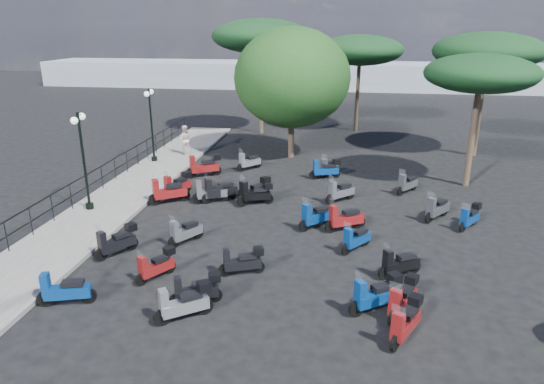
# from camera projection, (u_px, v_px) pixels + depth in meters

# --- Properties ---
(ground) EXTENTS (120.00, 120.00, 0.00)m
(ground) POSITION_uv_depth(u_px,v_px,m) (249.00, 230.00, 18.82)
(ground) COLOR black
(ground) RESTS_ON ground
(sidewalk) EXTENTS (3.00, 30.00, 0.15)m
(sidewalk) POSITION_uv_depth(u_px,v_px,m) (125.00, 194.00, 22.52)
(sidewalk) COLOR #5F5C5A
(sidewalk) RESTS_ON ground
(railing) EXTENTS (0.04, 26.04, 1.10)m
(railing) POSITION_uv_depth(u_px,v_px,m) (94.00, 178.00, 22.25)
(railing) COLOR black
(railing) RESTS_ON sidewalk
(lamp_post_1) EXTENTS (0.47, 1.20, 4.11)m
(lamp_post_1) POSITION_uv_depth(u_px,v_px,m) (83.00, 155.00, 19.82)
(lamp_post_1) COLOR black
(lamp_post_1) RESTS_ON sidewalk
(lamp_post_2) EXTENTS (0.41, 1.20, 4.11)m
(lamp_post_2) POSITION_uv_depth(u_px,v_px,m) (151.00, 120.00, 26.99)
(lamp_post_2) COLOR black
(lamp_post_2) RESTS_ON sidewalk
(pedestrian_far) EXTENTS (1.04, 0.94, 1.75)m
(pedestrian_far) POSITION_uv_depth(u_px,v_px,m) (185.00, 140.00, 28.92)
(pedestrian_far) COLOR beige
(pedestrian_far) RESTS_ON sidewalk
(scooter_0) EXTENTS (1.60, 0.71, 1.31)m
(scooter_0) POSITION_uv_depth(u_px,v_px,m) (64.00, 291.00, 13.68)
(scooter_0) COLOR black
(scooter_0) RESTS_ON ground
(scooter_1) EXTENTS (1.07, 1.43, 1.31)m
(scooter_1) POSITION_uv_depth(u_px,v_px,m) (117.00, 242.00, 16.64)
(scooter_1) COLOR black
(scooter_1) RESTS_ON ground
(scooter_2) EXTENTS (0.94, 1.30, 1.18)m
(scooter_2) POSITION_uv_depth(u_px,v_px,m) (156.00, 266.00, 15.09)
(scooter_2) COLOR black
(scooter_2) RESTS_ON ground
(scooter_3) EXTENTS (1.62, 1.15, 1.48)m
(scooter_3) POSITION_uv_depth(u_px,v_px,m) (168.00, 192.00, 21.47)
(scooter_3) COLOR black
(scooter_3) RESTS_ON ground
(scooter_4) EXTENTS (1.02, 1.50, 1.33)m
(scooter_4) POSITION_uv_depth(u_px,v_px,m) (177.00, 185.00, 22.48)
(scooter_4) COLOR black
(scooter_4) RESTS_ON ground
(scooter_5) EXTENTS (1.69, 1.14, 1.49)m
(scooter_5) POSITION_uv_depth(u_px,v_px,m) (204.00, 166.00, 25.20)
(scooter_5) COLOR black
(scooter_5) RESTS_ON ground
(scooter_6) EXTENTS (1.43, 0.83, 1.22)m
(scooter_6) POSITION_uv_depth(u_px,v_px,m) (196.00, 290.00, 13.68)
(scooter_6) COLOR black
(scooter_6) RESTS_ON ground
(scooter_7) EXTENTS (1.43, 1.09, 1.31)m
(scooter_7) POSITION_uv_depth(u_px,v_px,m) (184.00, 303.00, 12.98)
(scooter_7) COLOR black
(scooter_7) RESTS_ON ground
(scooter_8) EXTENTS (0.98, 1.39, 1.27)m
(scooter_8) POSITION_uv_depth(u_px,v_px,m) (185.00, 232.00, 17.54)
(scooter_8) COLOR black
(scooter_8) RESTS_ON ground
(scooter_9) EXTENTS (1.61, 0.89, 1.37)m
(scooter_9) POSITION_uv_depth(u_px,v_px,m) (210.00, 193.00, 21.55)
(scooter_9) COLOR black
(scooter_9) RESTS_ON ground
(scooter_10) EXTENTS (1.55, 1.17, 1.45)m
(scooter_10) POSITION_uv_depth(u_px,v_px,m) (220.00, 191.00, 21.67)
(scooter_10) COLOR black
(scooter_10) RESTS_ON ground
(scooter_11) EXTENTS (1.16, 1.23, 1.27)m
(scooter_11) POSITION_uv_depth(u_px,v_px,m) (249.00, 162.00, 26.44)
(scooter_11) COLOR black
(scooter_11) RESTS_ON ground
(scooter_13) EXTENTS (1.44, 0.74, 1.20)m
(scooter_13) POSITION_uv_depth(u_px,v_px,m) (242.00, 262.00, 15.33)
(scooter_13) COLOR black
(scooter_13) RESTS_ON ground
(scooter_14) EXTENTS (1.32, 1.31, 1.39)m
(scooter_14) POSITION_uv_depth(u_px,v_px,m) (316.00, 216.00, 18.86)
(scooter_14) COLOR black
(scooter_14) RESTS_ON ground
(scooter_15) EXTENTS (1.57, 0.64, 1.27)m
(scooter_15) POSITION_uv_depth(u_px,v_px,m) (256.00, 194.00, 21.36)
(scooter_15) COLOR black
(scooter_15) RESTS_ON ground
(scooter_16) EXTENTS (1.32, 1.49, 1.45)m
(scooter_16) POSITION_uv_depth(u_px,v_px,m) (254.00, 192.00, 21.46)
(scooter_16) COLOR black
(scooter_16) RESTS_ON ground
(scooter_17) EXTENTS (0.90, 1.45, 1.27)m
(scooter_17) POSITION_uv_depth(u_px,v_px,m) (329.00, 168.00, 25.40)
(scooter_17) COLOR black
(scooter_17) RESTS_ON ground
(scooter_19) EXTENTS (1.49, 1.10, 1.36)m
(scooter_19) POSITION_uv_depth(u_px,v_px,m) (376.00, 295.00, 13.36)
(scooter_19) COLOR black
(scooter_19) RESTS_ON ground
(scooter_20) EXTENTS (1.04, 1.27, 1.23)m
(scooter_20) POSITION_uv_depth(u_px,v_px,m) (356.00, 239.00, 17.00)
(scooter_20) COLOR black
(scooter_20) RESTS_ON ground
(scooter_21) EXTENTS (1.57, 1.01, 1.39)m
(scooter_21) POSITION_uv_depth(u_px,v_px,m) (345.00, 219.00, 18.62)
(scooter_21) COLOR black
(scooter_21) RESTS_ON ground
(scooter_22) EXTENTS (1.28, 1.26, 1.35)m
(scooter_22) POSITION_uv_depth(u_px,v_px,m) (340.00, 192.00, 21.65)
(scooter_22) COLOR black
(scooter_22) RESTS_ON ground
(scooter_23) EXTENTS (1.59, 0.80, 1.32)m
(scooter_23) POSITION_uv_depth(u_px,v_px,m) (326.00, 169.00, 24.90)
(scooter_23) COLOR black
(scooter_23) RESTS_ON ground
(scooter_25) EXTENTS (0.93, 1.48, 1.28)m
(scooter_25) POSITION_uv_depth(u_px,v_px,m) (406.00, 322.00, 12.18)
(scooter_25) COLOR black
(scooter_25) RESTS_ON ground
(scooter_26) EXTENTS (1.40, 0.93, 1.26)m
(scooter_26) POSITION_uv_depth(u_px,v_px,m) (399.00, 264.00, 15.22)
(scooter_26) COLOR black
(scooter_26) RESTS_ON ground
(scooter_27) EXTENTS (1.00, 1.27, 1.18)m
(scooter_27) POSITION_uv_depth(u_px,v_px,m) (470.00, 217.00, 18.86)
(scooter_27) COLOR black
(scooter_27) RESTS_ON ground
(scooter_28) EXTENTS (1.14, 1.36, 1.33)m
(scooter_28) POSITION_uv_depth(u_px,v_px,m) (437.00, 209.00, 19.69)
(scooter_28) COLOR black
(scooter_28) RESTS_ON ground
(scooter_29) EXTENTS (1.07, 1.34, 1.29)m
(scooter_29) POSITION_uv_depth(u_px,v_px,m) (407.00, 184.00, 22.78)
(scooter_29) COLOR black
(scooter_29) RESTS_ON ground
(scooter_30) EXTENTS (0.93, 1.48, 1.28)m
(scooter_30) POSITION_uv_depth(u_px,v_px,m) (402.00, 299.00, 13.19)
(scooter_30) COLOR black
(scooter_30) RESTS_ON ground
(broadleaf_tree) EXTENTS (6.64, 6.64, 7.50)m
(broadleaf_tree) POSITION_uv_depth(u_px,v_px,m) (292.00, 78.00, 27.57)
(broadleaf_tree) COLOR #38281E
(broadleaf_tree) RESTS_ON ground
(pine_0) EXTENTS (6.15, 6.15, 6.89)m
(pine_0) POSITION_uv_depth(u_px,v_px,m) (360.00, 50.00, 34.30)
(pine_0) COLOR #38281E
(pine_0) RESTS_ON ground
(pine_1) EXTENTS (6.20, 6.20, 7.19)m
(pine_1) POSITION_uv_depth(u_px,v_px,m) (488.00, 51.00, 27.46)
(pine_1) COLOR #38281E
(pine_1) RESTS_ON ground
(pine_2) EXTENTS (6.75, 6.75, 7.96)m
(pine_2) POSITION_uv_depth(u_px,v_px,m) (261.00, 36.00, 33.21)
(pine_2) COLOR #38281E
(pine_2) RESTS_ON ground
(pine_3) EXTENTS (5.16, 5.16, 6.33)m
(pine_3) POSITION_uv_depth(u_px,v_px,m) (481.00, 74.00, 22.22)
(pine_3) COLOR #38281E
(pine_3) RESTS_ON ground
(distant_hills) EXTENTS (70.00, 8.00, 3.00)m
(distant_hills) POSITION_uv_depth(u_px,v_px,m) (319.00, 75.00, 60.34)
(distant_hills) COLOR gray
(distant_hills) RESTS_ON ground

